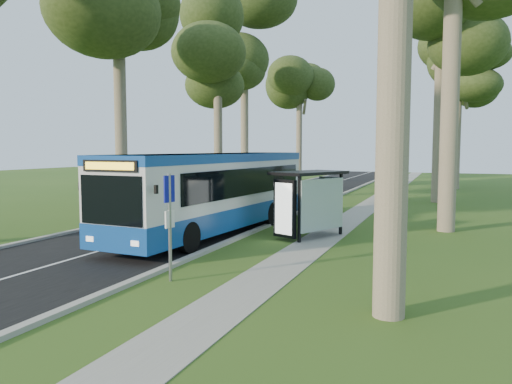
# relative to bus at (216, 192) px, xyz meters

# --- Properties ---
(ground) EXTENTS (120.00, 120.00, 0.00)m
(ground) POSITION_rel_bus_xyz_m (1.39, -1.93, -1.71)
(ground) COLOR #31541A
(ground) RESTS_ON ground
(road) EXTENTS (7.00, 100.00, 0.02)m
(road) POSITION_rel_bus_xyz_m (-2.11, 8.07, -1.70)
(road) COLOR black
(road) RESTS_ON ground
(kerb_east) EXTENTS (0.25, 100.00, 0.12)m
(kerb_east) POSITION_rel_bus_xyz_m (1.39, 8.07, -1.65)
(kerb_east) COLOR #9E9B93
(kerb_east) RESTS_ON ground
(kerb_west) EXTENTS (0.25, 100.00, 0.12)m
(kerb_west) POSITION_rel_bus_xyz_m (-5.61, 8.07, -1.65)
(kerb_west) COLOR #9E9B93
(kerb_west) RESTS_ON ground
(centre_line) EXTENTS (0.12, 100.00, 0.00)m
(centre_line) POSITION_rel_bus_xyz_m (-2.11, 8.07, -1.69)
(centre_line) COLOR white
(centre_line) RESTS_ON road
(footpath) EXTENTS (1.50, 100.00, 0.02)m
(footpath) POSITION_rel_bus_xyz_m (4.39, 8.07, -1.70)
(footpath) COLOR gray
(footpath) RESTS_ON ground
(bus) EXTENTS (3.54, 12.64, 3.31)m
(bus) POSITION_rel_bus_xyz_m (0.00, 0.00, 0.00)
(bus) COLOR silver
(bus) RESTS_ON ground
(bus_stop_sign) EXTENTS (0.11, 0.40, 2.86)m
(bus_stop_sign) POSITION_rel_bus_xyz_m (2.16, -7.18, 0.05)
(bus_stop_sign) COLOR gray
(bus_stop_sign) RESTS_ON ground
(bus_shelter) EXTENTS (2.77, 3.45, 2.61)m
(bus_shelter) POSITION_rel_bus_xyz_m (3.93, 0.23, 0.13)
(bus_shelter) COLOR black
(bus_shelter) RESTS_ON ground
(litter_bin) EXTENTS (0.56, 0.56, 0.97)m
(litter_bin) POSITION_rel_bus_xyz_m (2.56, 6.26, -1.22)
(litter_bin) COLOR black
(litter_bin) RESTS_ON ground
(car_white) EXTENTS (3.15, 5.28, 1.68)m
(car_white) POSITION_rel_bus_xyz_m (-7.77, 25.78, -0.87)
(car_white) COLOR white
(car_white) RESTS_ON ground
(car_silver) EXTENTS (2.63, 5.14, 1.61)m
(car_silver) POSITION_rel_bus_xyz_m (-7.03, 28.02, -0.91)
(car_silver) COLOR #9C9EA3
(car_silver) RESTS_ON ground
(tree_west_c) EXTENTS (5.20, 5.20, 14.03)m
(tree_west_c) POSITION_rel_bus_xyz_m (-7.61, 16.07, 8.69)
(tree_west_c) COLOR #7A6B56
(tree_west_c) RESTS_ON ground
(tree_west_d) EXTENTS (5.20, 5.20, 18.88)m
(tree_west_d) POSITION_rel_bus_xyz_m (-9.61, 26.07, 12.23)
(tree_west_d) COLOR #7A6B56
(tree_west_d) RESTS_ON ground
(tree_west_e) EXTENTS (5.20, 5.20, 14.26)m
(tree_west_e) POSITION_rel_bus_xyz_m (-7.11, 36.07, 8.86)
(tree_west_e) COLOR #7A6B56
(tree_west_e) RESTS_ON ground
(tree_east_c) EXTENTS (5.20, 5.20, 16.70)m
(tree_east_c) POSITION_rel_bus_xyz_m (8.19, 16.07, 10.64)
(tree_east_c) COLOR #7A6B56
(tree_east_c) RESTS_ON ground
(tree_east_d) EXTENTS (5.20, 5.20, 13.21)m
(tree_east_d) POSITION_rel_bus_xyz_m (9.39, 28.07, 8.09)
(tree_east_d) COLOR #7A6B56
(tree_east_d) RESTS_ON ground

